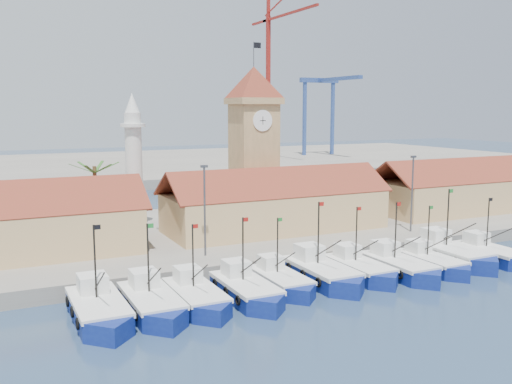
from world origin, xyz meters
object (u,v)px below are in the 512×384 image
minaret (134,161)px  clock_tower (254,140)px  boat_5 (323,275)px  boat_0 (99,312)px

minaret → clock_tower: bearing=-7.6°
clock_tower → minaret: size_ratio=1.39×
boat_5 → minaret: 28.60m
boat_0 → minaret: (9.14, 25.62, 8.93)m
boat_5 → clock_tower: clock_tower is taller
minaret → boat_5: bearing=-65.5°
boat_5 → clock_tower: bearing=80.7°
boat_0 → clock_tower: (24.14, 23.62, 11.16)m
boat_0 → boat_5: 20.44m
boat_0 → minaret: minaret is taller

